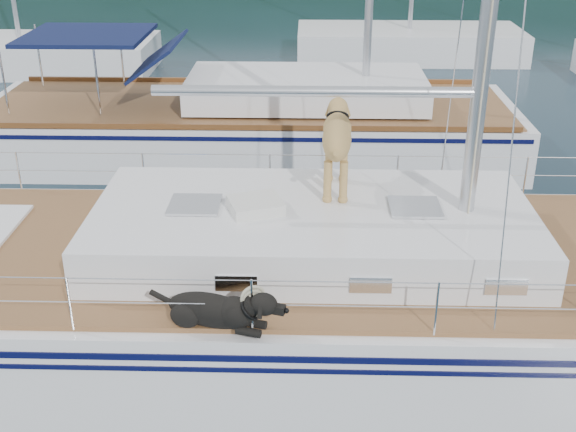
{
  "coord_description": "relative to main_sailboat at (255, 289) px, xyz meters",
  "views": [
    {
      "loc": [
        0.72,
        -7.76,
        5.32
      ],
      "look_at": [
        0.5,
        0.2,
        1.6
      ],
      "focal_mm": 45.0,
      "sensor_mm": 36.0,
      "label": 1
    }
  ],
  "objects": [
    {
      "name": "bg_boat_west",
      "position": [
        -8.1,
        14.0,
        -0.24
      ],
      "size": [
        8.0,
        3.0,
        11.65
      ],
      "color": "white",
      "rests_on": "ground"
    },
    {
      "name": "main_sailboat",
      "position": [
        0.0,
        0.0,
        0.0
      ],
      "size": [
        12.0,
        3.91,
        14.01
      ],
      "color": "white",
      "rests_on": "ground"
    },
    {
      "name": "bg_boat_center",
      "position": [
        3.9,
        16.0,
        -0.23
      ],
      "size": [
        7.2,
        3.0,
        11.65
      ],
      "color": "white",
      "rests_on": "ground"
    },
    {
      "name": "neighbor_sailboat",
      "position": [
        -0.49,
        6.69,
        -0.05
      ],
      "size": [
        11.0,
        3.5,
        13.3
      ],
      "color": "white",
      "rests_on": "ground"
    },
    {
      "name": "ground",
      "position": [
        -0.1,
        -0.0,
        -0.68
      ],
      "size": [
        120.0,
        120.0,
        0.0
      ],
      "primitive_type": "plane",
      "color": "black",
      "rests_on": "ground"
    }
  ]
}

